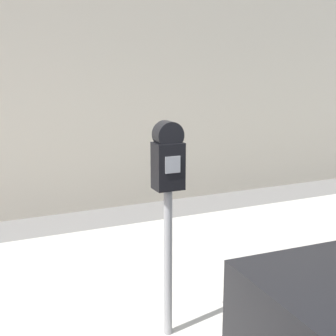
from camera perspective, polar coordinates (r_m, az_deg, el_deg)
The scene contains 3 objects.
sidewalk at distance 4.30m, azimuth -11.50°, elevation -15.12°, with size 24.00×2.80×0.12m.
building_facade at distance 6.46m, azimuth -18.14°, elevation 18.93°, with size 24.00×0.30×5.61m.
parking_meter at distance 3.17m, azimuth 0.00°, elevation -1.76°, with size 0.19×0.16×1.56m.
Camera 1 is at (-0.75, -1.53, 2.06)m, focal length 50.00 mm.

